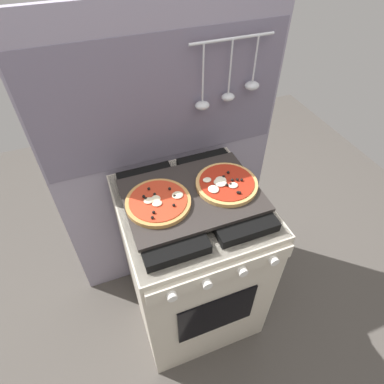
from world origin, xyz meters
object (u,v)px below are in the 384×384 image
(baking_tray, at_px, (192,195))
(pizza_right, at_px, (226,184))
(stove, at_px, (192,260))
(pizza_left, at_px, (158,202))

(baking_tray, xyz_separation_m, pizza_right, (0.15, -0.01, 0.02))
(stove, relative_size, pizza_left, 3.55)
(stove, bearing_deg, baking_tray, 90.00)
(pizza_left, relative_size, pizza_right, 1.00)
(baking_tray, distance_m, pizza_left, 0.14)
(stove, xyz_separation_m, baking_tray, (0.00, 0.00, 0.46))
(pizza_left, xyz_separation_m, pizza_right, (0.29, -0.00, 0.00))
(baking_tray, height_order, pizza_left, pizza_left)
(baking_tray, bearing_deg, pizza_left, -177.82)
(stove, distance_m, pizza_right, 0.50)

